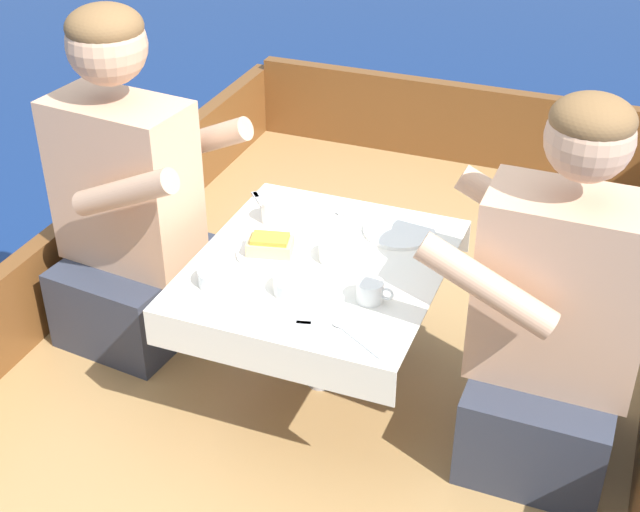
{
  "coord_description": "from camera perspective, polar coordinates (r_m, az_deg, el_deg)",
  "views": [
    {
      "loc": [
        0.73,
        -1.9,
        1.99
      ],
      "look_at": [
        0.0,
        -0.03,
        0.73
      ],
      "focal_mm": 50.0,
      "sensor_mm": 36.0,
      "label": 1
    }
  ],
  "objects": [
    {
      "name": "boat_deck",
      "position": [
        2.74,
        0.25,
        -10.06
      ],
      "size": [
        1.88,
        3.2,
        0.29
      ],
      "primitive_type": "cube",
      "color": "#A87F4C",
      "rests_on": "ground_plane"
    },
    {
      "name": "gunwale_port",
      "position": [
        2.95,
        -16.51,
        -1.07
      ],
      "size": [
        0.06,
        3.2,
        0.29
      ],
      "primitive_type": "cube",
      "color": "brown",
      "rests_on": "boat_deck"
    },
    {
      "name": "plate_bread",
      "position": [
        2.52,
        5.09,
        1.62
      ],
      "size": [
        0.2,
        0.2,
        0.01
      ],
      "color": "white",
      "rests_on": "cockpit_table"
    },
    {
      "name": "utensil_fork_starboard",
      "position": [
        2.15,
        -2.42,
        -4.2
      ],
      "size": [
        0.17,
        0.06,
        0.0
      ],
      "rotation": [
        0.0,
        0.0,
        0.26
      ],
      "color": "silver",
      "rests_on": "cockpit_table"
    },
    {
      "name": "utensil_spoon_center",
      "position": [
        2.56,
        1.11,
        2.33
      ],
      "size": [
        0.04,
        0.17,
        0.01
      ],
      "rotation": [
        0.0,
        0.0,
        1.62
      ],
      "color": "silver",
      "rests_on": "cockpit_table"
    },
    {
      "name": "utensil_knife_port",
      "position": [
        2.21,
        -4.14,
        -3.09
      ],
      "size": [
        0.17,
        0.06,
        0.0
      ],
      "rotation": [
        0.0,
        0.0,
        0.31
      ],
      "color": "silver",
      "rests_on": "cockpit_table"
    },
    {
      "name": "bowl_starboard_near",
      "position": [
        2.25,
        -1.58,
        -1.82
      ],
      "size": [
        0.11,
        0.11,
        0.04
      ],
      "color": "white",
      "rests_on": "cockpit_table"
    },
    {
      "name": "bowl_center_far",
      "position": [
        2.38,
        1.43,
        0.29
      ],
      "size": [
        0.12,
        0.12,
        0.04
      ],
      "color": "white",
      "rests_on": "cockpit_table"
    },
    {
      "name": "sandwich",
      "position": [
        2.39,
        -3.2,
        0.72
      ],
      "size": [
        0.13,
        0.1,
        0.05
      ],
      "rotation": [
        0.0,
        0.0,
        0.23
      ],
      "color": "#E0BC7F",
      "rests_on": "plate_sandwich"
    },
    {
      "name": "plate_sandwich",
      "position": [
        2.41,
        -3.18,
        0.16
      ],
      "size": [
        0.18,
        0.18,
        0.01
      ],
      "color": "white",
      "rests_on": "cockpit_table"
    },
    {
      "name": "bowl_port_near",
      "position": [
        2.29,
        -6.41,
        -1.25
      ],
      "size": [
        0.11,
        0.11,
        0.04
      ],
      "color": "white",
      "rests_on": "cockpit_table"
    },
    {
      "name": "utensil_fork_port",
      "position": [
        2.66,
        -3.83,
        3.43
      ],
      "size": [
        0.12,
        0.14,
        0.0
      ],
      "rotation": [
        0.0,
        0.0,
        2.27
      ],
      "color": "silver",
      "rests_on": "cockpit_table"
    },
    {
      "name": "utensil_spoon_port",
      "position": [
        2.11,
        1.97,
        -4.98
      ],
      "size": [
        0.15,
        0.1,
        0.01
      ],
      "rotation": [
        0.0,
        0.0,
        2.58
      ],
      "color": "silver",
      "rests_on": "cockpit_table"
    },
    {
      "name": "cockpit_table",
      "position": [
        2.4,
        0.0,
        -1.34
      ],
      "size": [
        0.65,
        0.73,
        0.42
      ],
      "color": "#B2B2B7",
      "rests_on": "boat_deck"
    },
    {
      "name": "coffee_cup_starboard",
      "position": [
        2.21,
        3.26,
        -2.24
      ],
      "size": [
        0.1,
        0.07,
        0.05
      ],
      "color": "white",
      "rests_on": "cockpit_table"
    },
    {
      "name": "coffee_cup_port",
      "position": [
        2.55,
        -2.94,
        2.92
      ],
      "size": [
        0.1,
        0.07,
        0.07
      ],
      "color": "white",
      "rests_on": "cockpit_table"
    },
    {
      "name": "person_port",
      "position": [
        2.68,
        -12.1,
        3.01
      ],
      "size": [
        0.55,
        0.49,
        1.03
      ],
      "rotation": [
        0.0,
        0.0,
        -0.11
      ],
      "color": "#333847",
      "rests_on": "boat_deck"
    },
    {
      "name": "person_starboard",
      "position": [
        2.25,
        14.78,
        -4.31
      ],
      "size": [
        0.53,
        0.44,
        0.99
      ],
      "rotation": [
        0.0,
        0.0,
        3.13
      ],
      "color": "#333847",
      "rests_on": "boat_deck"
    },
    {
      "name": "bow_coaming",
      "position": [
        3.86,
        8.78,
        8.44
      ],
      "size": [
        1.76,
        0.06,
        0.34
      ],
      "primitive_type": "cube",
      "color": "brown",
      "rests_on": "boat_deck"
    },
    {
      "name": "ground_plane",
      "position": [
        2.84,
        0.25,
        -12.23
      ],
      "size": [
        60.0,
        60.0,
        0.0
      ],
      "primitive_type": "plane",
      "color": "navy"
    }
  ]
}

